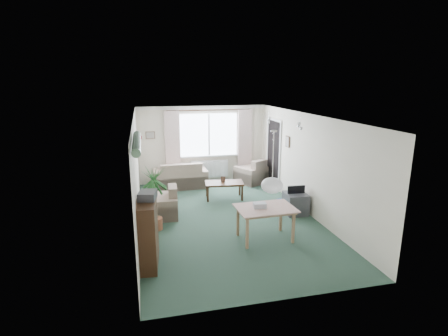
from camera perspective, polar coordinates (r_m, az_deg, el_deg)
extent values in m
plane|color=#284335|center=(8.31, 0.48, -8.21)|extent=(6.50, 6.50, 0.00)
cube|color=white|center=(11.01, -2.50, 5.46)|extent=(1.80, 0.03, 1.30)
cube|color=black|center=(10.84, -2.46, 9.42)|extent=(2.60, 0.03, 0.03)
cube|color=beige|center=(10.80, -8.40, 3.91)|extent=(0.45, 0.08, 2.00)
cube|color=beige|center=(11.22, 3.41, 4.42)|extent=(0.45, 0.08, 2.00)
cube|color=white|center=(11.19, -2.40, -0.15)|extent=(1.20, 0.10, 0.55)
cube|color=black|center=(10.61, 8.11, 2.25)|extent=(0.03, 0.95, 2.00)
sphere|color=white|center=(5.80, 7.85, -2.83)|extent=(0.36, 0.36, 0.36)
cylinder|color=#196626|center=(5.24, -14.09, 4.06)|extent=(1.60, 1.60, 0.12)
sphere|color=silver|center=(8.98, 7.29, 8.02)|extent=(0.20, 0.20, 0.20)
sphere|color=silver|center=(8.00, 12.33, 7.07)|extent=(0.20, 0.20, 0.20)
cube|color=brown|center=(10.82, -11.95, 5.27)|extent=(0.28, 0.03, 0.22)
cube|color=brown|center=(9.60, 10.35, 4.26)|extent=(0.03, 0.24, 0.30)
cube|color=#C4BA94|center=(10.63, -7.16, -1.05)|extent=(1.59, 0.86, 0.79)
cube|color=#BEAA90|center=(11.07, 4.56, -0.44)|extent=(1.14, 1.12, 0.77)
cube|color=beige|center=(8.43, -10.31, -5.43)|extent=(0.83, 0.87, 0.74)
cube|color=black|center=(9.58, 0.03, -3.67)|extent=(1.09, 0.70, 0.46)
cube|color=#4E3528|center=(9.51, -0.17, -1.84)|extent=(0.12, 0.05, 0.16)
cube|color=black|center=(6.31, -12.38, -10.24)|extent=(0.40, 0.99, 1.18)
cube|color=#3B3B40|center=(6.11, -12.38, -4.40)|extent=(0.35, 0.40, 0.14)
cylinder|color=#25551D|center=(7.62, -11.24, -4.94)|extent=(0.64, 0.64, 1.41)
cube|color=tan|center=(7.21, 6.70, -9.06)|extent=(1.08, 0.74, 0.66)
cube|color=silver|center=(7.05, 5.85, -6.14)|extent=(0.27, 0.21, 0.12)
cube|color=#343439|center=(8.70, 11.59, -5.67)|extent=(0.54, 0.59, 0.51)
cylinder|color=#204195|center=(9.12, 10.09, -5.93)|extent=(0.81, 0.81, 0.13)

